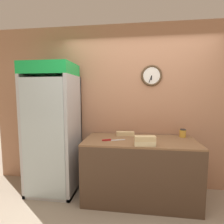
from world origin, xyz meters
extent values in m
cube|color=#AD7A5B|center=(0.00, 1.35, 1.35)|extent=(5.20, 0.06, 2.70)
torus|color=#4C3823|center=(0.18, 1.30, 1.87)|extent=(0.34, 0.04, 0.34)
cylinder|color=white|center=(0.18, 1.30, 1.87)|extent=(0.28, 0.01, 0.28)
cube|color=black|center=(0.18, 1.29, 1.83)|extent=(0.02, 0.01, 0.07)
cube|color=black|center=(0.16, 1.29, 1.81)|extent=(0.05, 0.01, 0.11)
cube|color=#4C3828|center=(0.00, 0.92, 0.44)|extent=(1.62, 0.75, 0.88)
cube|color=brown|center=(0.00, 0.92, 0.89)|extent=(1.62, 0.75, 0.02)
cube|color=#B2B7BC|center=(-1.37, 1.28, 0.93)|extent=(0.75, 0.04, 1.85)
cube|color=#B2B7BC|center=(-1.72, 0.98, 0.93)|extent=(0.05, 0.64, 1.85)
cube|color=#B2B7BC|center=(-1.02, 0.98, 0.93)|extent=(0.05, 0.64, 1.85)
cube|color=#B2B7BC|center=(-1.37, 0.98, 0.03)|extent=(0.75, 0.64, 0.05)
cube|color=white|center=(-1.37, 1.25, 0.93)|extent=(0.65, 0.02, 1.75)
cube|color=silver|center=(-1.37, 0.65, 0.93)|extent=(0.65, 0.01, 1.75)
cube|color=green|center=(-1.37, 0.94, 1.94)|extent=(0.75, 0.58, 0.18)
cube|color=silver|center=(-1.37, 0.96, 0.52)|extent=(0.63, 0.52, 0.01)
cube|color=silver|center=(-1.37, 0.96, 0.94)|extent=(0.63, 0.52, 0.01)
cube|color=silver|center=(-1.37, 0.96, 1.36)|extent=(0.63, 0.52, 0.01)
cylinder|color=#B2231E|center=(-1.13, 0.74, 0.60)|extent=(0.07, 0.07, 0.16)
cylinder|color=#B2231E|center=(-1.13, 0.74, 0.71)|extent=(0.03, 0.03, 0.07)
cylinder|color=#72337F|center=(-1.51, 0.74, 1.03)|extent=(0.08, 0.08, 0.17)
cylinder|color=#72337F|center=(-1.51, 0.74, 1.15)|extent=(0.03, 0.03, 0.07)
cylinder|color=navy|center=(-1.64, 0.73, 0.59)|extent=(0.06, 0.06, 0.13)
cylinder|color=navy|center=(-1.64, 0.73, 0.68)|extent=(0.03, 0.03, 0.06)
cylinder|color=#5B2D19|center=(-1.55, 0.74, 1.45)|extent=(0.08, 0.08, 0.18)
cylinder|color=#5B2D19|center=(-1.55, 0.74, 1.58)|extent=(0.03, 0.03, 0.08)
cylinder|color=#72337F|center=(-1.23, 0.74, 1.45)|extent=(0.06, 0.06, 0.17)
cylinder|color=#72337F|center=(-1.23, 0.74, 1.57)|extent=(0.03, 0.03, 0.07)
cylinder|color=#2D6B38|center=(-1.34, 0.73, 1.44)|extent=(0.06, 0.06, 0.15)
cylinder|color=#2D6B38|center=(-1.34, 0.73, 1.54)|extent=(0.02, 0.02, 0.06)
cylinder|color=#72337F|center=(-1.35, 0.74, 0.58)|extent=(0.07, 0.07, 0.12)
cylinder|color=#72337F|center=(-1.35, 0.74, 0.67)|extent=(0.03, 0.03, 0.05)
cylinder|color=navy|center=(-1.26, 0.74, 1.00)|extent=(0.07, 0.07, 0.12)
cylinder|color=navy|center=(-1.26, 0.74, 1.09)|extent=(0.03, 0.03, 0.05)
cylinder|color=#B2BCCC|center=(-1.11, 0.74, 1.02)|extent=(0.07, 0.07, 0.15)
cylinder|color=#B2BCCC|center=(-1.11, 0.74, 1.13)|extent=(0.03, 0.03, 0.06)
cube|color=beige|center=(0.06, 0.62, 0.94)|extent=(0.28, 0.12, 0.06)
cube|color=tan|center=(0.06, 0.62, 1.00)|extent=(0.28, 0.13, 0.06)
cube|color=tan|center=(-0.23, 1.14, 0.94)|extent=(0.29, 0.12, 0.07)
cube|color=silver|center=(-0.32, 0.86, 0.91)|extent=(0.21, 0.12, 0.00)
cube|color=maroon|center=(-0.47, 0.80, 0.91)|extent=(0.13, 0.07, 0.02)
cylinder|color=gold|center=(0.66, 1.17, 0.96)|extent=(0.10, 0.10, 0.11)
cylinder|color=#262628|center=(0.66, 1.17, 1.02)|extent=(0.09, 0.09, 0.01)
camera|label=1|loc=(-0.08, -1.62, 1.58)|focal=28.00mm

